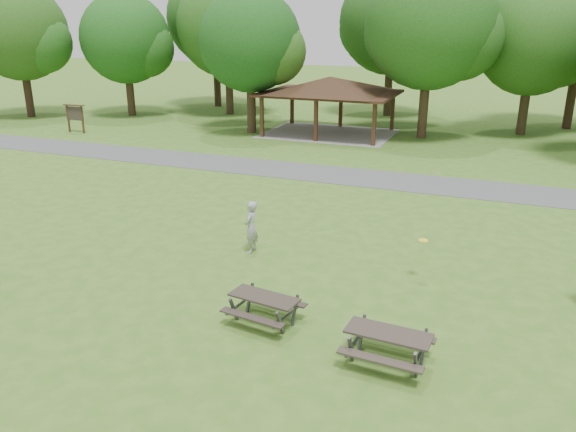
# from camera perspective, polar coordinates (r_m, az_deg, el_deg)

# --- Properties ---
(ground) EXTENTS (160.00, 160.00, 0.00)m
(ground) POSITION_cam_1_polar(r_m,az_deg,el_deg) (15.70, -8.92, -8.56)
(ground) COLOR #3C651D
(ground) RESTS_ON ground
(asphalt_path) EXTENTS (120.00, 3.20, 0.02)m
(asphalt_path) POSITION_cam_1_polar(r_m,az_deg,el_deg) (27.81, 5.72, 4.10)
(asphalt_path) COLOR #49494C
(asphalt_path) RESTS_ON ground
(pavilion) EXTENTS (8.60, 7.01, 3.76)m
(pavilion) POSITION_cam_1_polar(r_m,az_deg,el_deg) (37.81, 4.26, 12.90)
(pavilion) COLOR #382414
(pavilion) RESTS_ON ground
(notice_board) EXTENTS (1.60, 0.30, 1.88)m
(notice_board) POSITION_cam_1_polar(r_m,az_deg,el_deg) (40.87, -20.86, 9.72)
(notice_board) COLOR #382214
(notice_board) RESTS_ON ground
(tree_row_a) EXTENTS (7.56, 7.20, 9.97)m
(tree_row_a) POSITION_cam_1_polar(r_m,az_deg,el_deg) (48.86, -25.53, 16.26)
(tree_row_a) COLOR black
(tree_row_a) RESTS_ON ground
(tree_row_b) EXTENTS (7.14, 6.80, 9.28)m
(tree_row_b) POSITION_cam_1_polar(r_m,az_deg,el_deg) (46.84, -16.07, 16.68)
(tree_row_b) COLOR #301E15
(tree_row_b) RESTS_ON ground
(tree_row_c) EXTENTS (8.19, 7.80, 10.67)m
(tree_row_c) POSITION_cam_1_polar(r_m,az_deg,el_deg) (46.03, -6.05, 18.34)
(tree_row_c) COLOR #301F15
(tree_row_c) RESTS_ON ground
(tree_row_d) EXTENTS (6.93, 6.60, 9.27)m
(tree_row_d) POSITION_cam_1_polar(r_m,az_deg,el_deg) (38.02, -3.75, 17.05)
(tree_row_d) COLOR #302215
(tree_row_d) RESTS_ON ground
(tree_row_e) EXTENTS (8.40, 8.00, 11.02)m
(tree_row_e) POSITION_cam_1_polar(r_m,az_deg,el_deg) (37.23, 14.37, 18.03)
(tree_row_e) COLOR #322216
(tree_row_e) RESTS_ON ground
(tree_row_f) EXTENTS (7.35, 7.00, 9.55)m
(tree_row_f) POSITION_cam_1_polar(r_m,az_deg,el_deg) (40.39, 23.73, 15.77)
(tree_row_f) COLOR #302115
(tree_row_f) RESTS_ON ground
(tree_deep_a) EXTENTS (8.40, 8.00, 11.38)m
(tree_deep_a) POSITION_cam_1_polar(r_m,az_deg,el_deg) (50.53, -7.34, 19.05)
(tree_deep_a) COLOR black
(tree_deep_a) RESTS_ON ground
(tree_deep_b) EXTENTS (8.40, 8.00, 11.13)m
(tree_deep_b) POSITION_cam_1_polar(r_m,az_deg,el_deg) (45.79, 10.65, 18.56)
(tree_deep_b) COLOR black
(tree_deep_b) RESTS_ON ground
(picnic_table_middle) EXTENTS (1.94, 1.64, 0.76)m
(picnic_table_middle) POSITION_cam_1_polar(r_m,az_deg,el_deg) (14.27, -2.43, -8.79)
(picnic_table_middle) COLOR #2A241E
(picnic_table_middle) RESTS_ON ground
(picnic_table_far) EXTENTS (1.96, 1.61, 0.81)m
(picnic_table_far) POSITION_cam_1_polar(r_m,az_deg,el_deg) (12.88, 10.13, -12.26)
(picnic_table_far) COLOR #2E2621
(picnic_table_far) RESTS_ON ground
(frisbee_in_flight) EXTENTS (0.33, 0.33, 0.02)m
(frisbee_in_flight) POSITION_cam_1_polar(r_m,az_deg,el_deg) (16.72, 13.59, -2.43)
(frisbee_in_flight) COLOR yellow
(frisbee_in_flight) RESTS_ON ground
(frisbee_thrower) EXTENTS (0.45, 0.66, 1.75)m
(frisbee_thrower) POSITION_cam_1_polar(r_m,az_deg,el_deg) (18.36, -3.77, -1.12)
(frisbee_thrower) COLOR #9A9B9D
(frisbee_thrower) RESTS_ON ground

